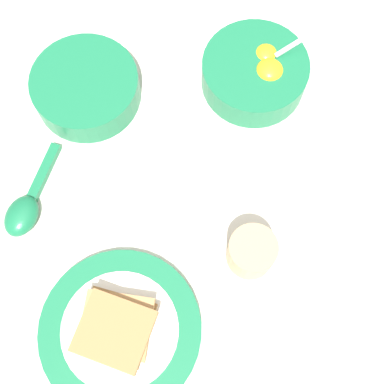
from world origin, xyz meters
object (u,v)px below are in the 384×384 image
egg_bowl (255,73)px  toast_sandwich (115,328)px  toast_plate (120,330)px  soup_spoon (26,208)px  drinking_cup (252,252)px  congee_bowl (88,86)px

egg_bowl → toast_sandwich: 0.45m
toast_plate → toast_sandwich: bearing=132.1°
toast_plate → soup_spoon: (-0.05, 0.23, 0.01)m
egg_bowl → drinking_cup: (-0.15, -0.25, 0.00)m
toast_sandwich → soup_spoon: bearing=101.8°
toast_sandwich → soup_spoon: size_ratio=1.00×
soup_spoon → egg_bowl: bearing=4.8°
toast_plate → toast_sandwich: (-0.00, 0.00, 0.03)m
toast_sandwich → congee_bowl: bearing=71.7°
egg_bowl → toast_sandwich: size_ratio=1.25×
egg_bowl → toast_plate: (-0.36, -0.26, -0.02)m
toast_plate → toast_sandwich: toast_sandwich is taller
soup_spoon → congee_bowl: (0.17, 0.14, 0.02)m
soup_spoon → drinking_cup: 0.34m
congee_bowl → drinking_cup: 0.37m
toast_plate → drinking_cup: (0.21, 0.01, 0.03)m
toast_sandwich → congee_bowl: (0.12, 0.36, -0.01)m
congee_bowl → drinking_cup: (0.10, -0.35, 0.00)m
egg_bowl → soup_spoon: (-0.41, -0.03, -0.02)m
congee_bowl → drinking_cup: size_ratio=2.47×
toast_sandwich → toast_plate: bearing=-47.9°
congee_bowl → toast_sandwich: bearing=-108.3°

